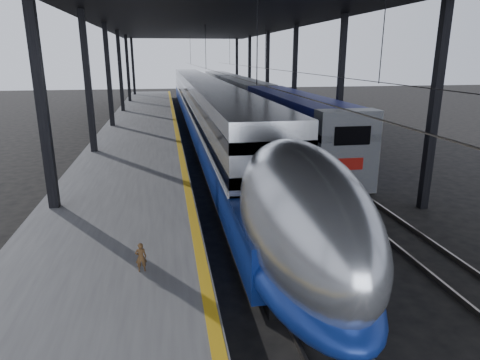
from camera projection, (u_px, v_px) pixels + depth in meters
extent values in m
plane|color=black|center=(224.00, 283.00, 12.76)|extent=(160.00, 160.00, 0.00)
cube|color=#4C4C4F|center=(139.00, 142.00, 30.95)|extent=(6.00, 80.00, 1.00)
cube|color=gold|center=(177.00, 134.00, 31.28)|extent=(0.30, 80.00, 0.01)
cube|color=slate|center=(204.00, 146.00, 31.86)|extent=(0.08, 80.00, 0.16)
cube|color=slate|center=(224.00, 145.00, 32.10)|extent=(0.08, 80.00, 0.16)
cube|color=slate|center=(270.00, 143.00, 32.69)|extent=(0.08, 80.00, 0.16)
cube|color=slate|center=(288.00, 143.00, 32.93)|extent=(0.08, 80.00, 0.16)
cube|color=black|center=(43.00, 114.00, 15.27)|extent=(0.35, 0.35, 9.00)
cube|color=black|center=(435.00, 106.00, 17.81)|extent=(0.35, 0.35, 9.00)
cube|color=black|center=(89.00, 92.00, 24.73)|extent=(0.35, 0.35, 9.00)
cube|color=black|center=(340.00, 89.00, 27.27)|extent=(0.35, 0.35, 9.00)
cube|color=black|center=(109.00, 82.00, 34.19)|extent=(0.35, 0.35, 9.00)
cube|color=black|center=(294.00, 80.00, 36.73)|extent=(0.35, 0.35, 9.00)
cube|color=black|center=(121.00, 76.00, 43.64)|extent=(0.35, 0.35, 9.00)
cube|color=black|center=(267.00, 75.00, 46.19)|extent=(0.35, 0.35, 9.00)
cube|color=black|center=(128.00, 73.00, 53.10)|extent=(0.35, 0.35, 9.00)
cube|color=black|center=(250.00, 72.00, 55.65)|extent=(0.35, 0.35, 9.00)
cube|color=black|center=(133.00, 70.00, 62.56)|extent=(0.35, 0.35, 9.00)
cube|color=black|center=(237.00, 70.00, 65.10)|extent=(0.35, 0.35, 9.00)
cube|color=black|center=(210.00, 14.00, 29.40)|extent=(18.00, 75.00, 0.45)
cylinder|color=slate|center=(213.00, 71.00, 30.47)|extent=(0.03, 74.00, 0.03)
cylinder|color=slate|center=(281.00, 70.00, 31.29)|extent=(0.03, 74.00, 0.03)
cube|color=#ADB0B5|center=(201.00, 100.00, 41.43)|extent=(3.01, 57.00, 4.15)
cube|color=navy|center=(203.00, 115.00, 40.38)|extent=(3.09, 62.00, 1.61)
cube|color=silver|center=(201.00, 105.00, 41.56)|extent=(3.11, 57.00, 0.10)
cube|color=black|center=(201.00, 88.00, 41.10)|extent=(3.05, 57.00, 0.44)
cube|color=black|center=(201.00, 100.00, 41.43)|extent=(3.05, 57.00, 0.44)
ellipsoid|color=#ADB0B5|center=(300.00, 219.00, 11.68)|extent=(3.01, 8.40, 4.15)
ellipsoid|color=navy|center=(298.00, 258.00, 12.02)|extent=(3.09, 8.40, 1.76)
ellipsoid|color=black|center=(339.00, 226.00, 8.99)|extent=(1.56, 2.20, 0.93)
cube|color=black|center=(297.00, 285.00, 12.25)|extent=(2.28, 2.60, 0.40)
cube|color=black|center=(212.00, 141.00, 33.06)|extent=(2.28, 2.60, 0.40)
cube|color=navy|center=(295.00, 125.00, 28.54)|extent=(2.91, 18.00, 3.95)
cube|color=gray|center=(346.00, 152.00, 20.60)|extent=(2.96, 1.20, 4.00)
cube|color=black|center=(352.00, 136.00, 19.76)|extent=(1.77, 0.06, 0.88)
cube|color=#A2130C|center=(350.00, 164.00, 20.14)|extent=(1.25, 0.06, 0.57)
cube|color=gray|center=(244.00, 98.00, 46.51)|extent=(2.91, 18.00, 3.95)
cube|color=gray|center=(221.00, 86.00, 64.48)|extent=(2.91, 18.00, 3.95)
cube|color=black|center=(326.00, 176.00, 23.40)|extent=(2.29, 2.40, 0.36)
cube|color=black|center=(249.00, 119.00, 44.20)|extent=(2.29, 2.40, 0.36)
imported|color=#50341A|center=(141.00, 257.00, 11.27)|extent=(0.31, 0.21, 0.81)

